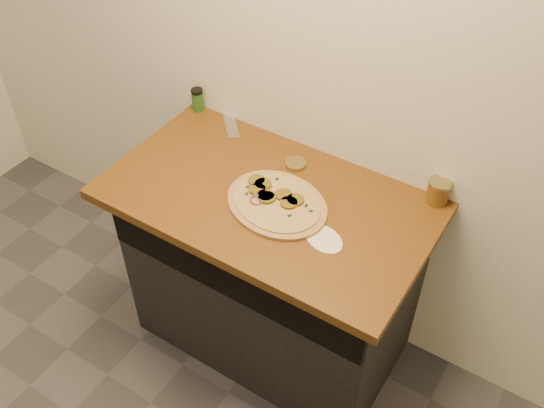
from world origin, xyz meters
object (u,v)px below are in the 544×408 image
Objects in this scene: pizza at (276,202)px; spice_shaker at (197,100)px; chefs_knife at (227,108)px; salsa_jar at (438,191)px.

spice_shaker is at bearing 151.54° from pizza.
pizza is at bearing -28.46° from spice_shaker.
chefs_knife is (-0.49, 0.39, -0.00)m from pizza.
chefs_knife is at bearing 141.80° from pizza.
pizza is 5.29× the size of salsa_jar.
salsa_jar is at bearing -3.82° from chefs_knife.
salsa_jar reaches higher than pizza.
spice_shaker is (-1.07, -0.00, 0.01)m from salsa_jar.
pizza is 0.68m from spice_shaker.
pizza is 0.63m from chefs_knife.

